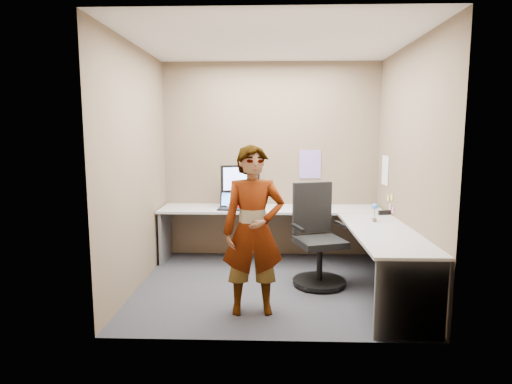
{
  "coord_description": "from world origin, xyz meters",
  "views": [
    {
      "loc": [
        -0.0,
        -4.7,
        1.76
      ],
      "look_at": [
        -0.17,
        0.25,
        1.05
      ],
      "focal_mm": 30.0,
      "sensor_mm": 36.0,
      "label": 1
    }
  ],
  "objects_px": {
    "office_chair": "(317,244)",
    "person": "(253,231)",
    "desk": "(306,228)",
    "monitor": "(240,181)"
  },
  "relations": [
    {
      "from": "desk",
      "to": "office_chair",
      "type": "height_order",
      "value": "office_chair"
    },
    {
      "from": "desk",
      "to": "monitor",
      "type": "xyz_separation_m",
      "value": [
        -0.85,
        0.62,
        0.51
      ]
    },
    {
      "from": "desk",
      "to": "person",
      "type": "bearing_deg",
      "value": -118.57
    },
    {
      "from": "desk",
      "to": "monitor",
      "type": "relative_size",
      "value": 5.77
    },
    {
      "from": "desk",
      "to": "monitor",
      "type": "bearing_deg",
      "value": 143.54
    },
    {
      "from": "monitor",
      "to": "person",
      "type": "xyz_separation_m",
      "value": [
        0.24,
        -1.73,
        -0.28
      ]
    },
    {
      "from": "office_chair",
      "to": "person",
      "type": "xyz_separation_m",
      "value": [
        -0.7,
        -0.82,
        0.35
      ]
    },
    {
      "from": "monitor",
      "to": "office_chair",
      "type": "relative_size",
      "value": 0.45
    },
    {
      "from": "desk",
      "to": "person",
      "type": "relative_size",
      "value": 1.83
    },
    {
      "from": "desk",
      "to": "monitor",
      "type": "distance_m",
      "value": 1.17
    }
  ]
}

